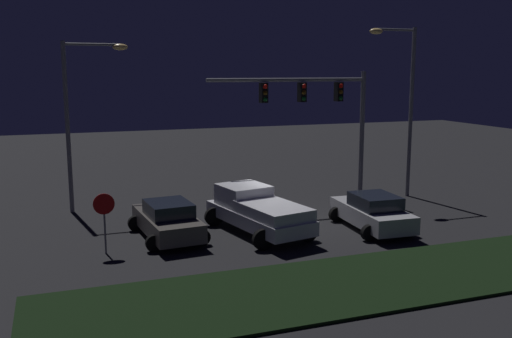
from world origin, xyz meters
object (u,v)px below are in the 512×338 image
(car_sedan, at_px, (372,212))
(car_sedan_far, at_px, (167,220))
(stop_sign, at_px, (104,212))
(street_lamp_left, at_px, (81,105))
(traffic_signal_gantry, at_px, (320,104))
(pickup_truck, at_px, (256,208))
(street_lamp_right, at_px, (403,93))

(car_sedan, distance_m, car_sedan_far, 8.44)
(stop_sign, bearing_deg, street_lamp_left, 92.44)
(traffic_signal_gantry, relative_size, street_lamp_left, 1.06)
(pickup_truck, height_order, car_sedan, pickup_truck)
(street_lamp_right, bearing_deg, car_sedan, -133.21)
(pickup_truck, xyz_separation_m, car_sedan_far, (-3.58, 0.41, -0.26))
(street_lamp_left, xyz_separation_m, street_lamp_right, (15.66, -2.40, 0.43))
(car_sedan_far, distance_m, stop_sign, 2.86)
(car_sedan, bearing_deg, street_lamp_left, 59.44)
(pickup_truck, height_order, stop_sign, stop_sign)
(pickup_truck, height_order, car_sedan_far, pickup_truck)
(traffic_signal_gantry, relative_size, street_lamp_right, 0.96)
(stop_sign, bearing_deg, car_sedan_far, 24.86)
(stop_sign, bearing_deg, street_lamp_right, 16.08)
(street_lamp_left, bearing_deg, traffic_signal_gantry, -9.48)
(street_lamp_right, bearing_deg, car_sedan_far, -165.72)
(street_lamp_right, bearing_deg, street_lamp_left, 171.29)
(car_sedan_far, xyz_separation_m, street_lamp_left, (-2.78, 5.68, 4.26))
(street_lamp_left, relative_size, street_lamp_right, 0.90)
(car_sedan_far, height_order, traffic_signal_gantry, traffic_signal_gantry)
(pickup_truck, bearing_deg, traffic_signal_gantry, -60.92)
(pickup_truck, xyz_separation_m, street_lamp_right, (9.31, 3.69, 4.43))
(pickup_truck, bearing_deg, street_lamp_left, 34.33)
(traffic_signal_gantry, xyz_separation_m, street_lamp_right, (4.46, -0.53, 0.53))
(car_sedan_far, xyz_separation_m, street_lamp_right, (12.89, 3.28, 4.69))
(car_sedan, relative_size, street_lamp_left, 0.57)
(street_lamp_right, xyz_separation_m, stop_sign, (-15.37, -4.43, -3.87))
(pickup_truck, height_order, traffic_signal_gantry, traffic_signal_gantry)
(pickup_truck, relative_size, street_lamp_right, 0.66)
(street_lamp_left, bearing_deg, pickup_truck, -43.77)
(traffic_signal_gantry, distance_m, stop_sign, 12.45)
(car_sedan, bearing_deg, stop_sign, 90.38)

